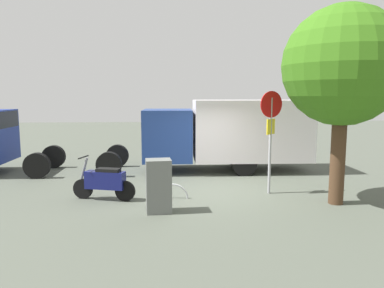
# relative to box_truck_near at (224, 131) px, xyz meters

# --- Properties ---
(ground_plane) EXTENTS (60.00, 60.00, 0.00)m
(ground_plane) POSITION_rel_box_truck_near_xyz_m (0.88, 3.01, -1.54)
(ground_plane) COLOR #4D5247
(box_truck_near) EXTENTS (7.92, 2.42, 2.70)m
(box_truck_near) POSITION_rel_box_truck_near_xyz_m (0.00, 0.00, 0.00)
(box_truck_near) COLOR black
(box_truck_near) RESTS_ON ground
(motorcycle) EXTENTS (1.77, 0.75, 1.20)m
(motorcycle) POSITION_rel_box_truck_near_xyz_m (3.95, 3.71, -1.02)
(motorcycle) COLOR black
(motorcycle) RESTS_ON ground
(stop_sign) EXTENTS (0.71, 0.33, 3.00)m
(stop_sign) POSITION_rel_box_truck_near_xyz_m (-0.76, 3.41, 0.46)
(stop_sign) COLOR #9E9EA3
(stop_sign) RESTS_ON ground
(street_tree) EXTENTS (3.07, 3.07, 5.15)m
(street_tree) POSITION_rel_box_truck_near_xyz_m (-2.25, 4.55, 2.05)
(street_tree) COLOR #47301E
(street_tree) RESTS_ON ground
(utility_cabinet) EXTENTS (0.65, 0.55, 1.32)m
(utility_cabinet) POSITION_rel_box_truck_near_xyz_m (2.46, 4.88, -0.88)
(utility_cabinet) COLOR slate
(utility_cabinet) RESTS_ON ground
(bike_rack_hoop) EXTENTS (0.85, 0.16, 0.85)m
(bike_rack_hoop) POSITION_rel_box_truck_near_xyz_m (2.07, 3.72, -1.54)
(bike_rack_hoop) COLOR #B7B7BC
(bike_rack_hoop) RESTS_ON ground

